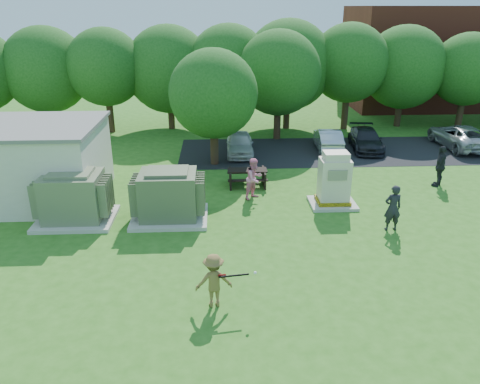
{
  "coord_description": "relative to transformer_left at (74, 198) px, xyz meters",
  "views": [
    {
      "loc": [
        -0.83,
        -12.7,
        7.95
      ],
      "look_at": [
        0.0,
        4.0,
        1.3
      ],
      "focal_mm": 35.0,
      "sensor_mm": 36.0,
      "label": 1
    }
  ],
  "objects": [
    {
      "name": "picnic_table",
      "position": [
        7.05,
        3.63,
        -0.47
      ],
      "size": [
        1.85,
        1.39,
        0.79
      ],
      "color": "black",
      "rests_on": "ground"
    },
    {
      "name": "batting_equipment",
      "position": [
        6.08,
        -6.12,
        0.11
      ],
      "size": [
        1.07,
        0.18,
        0.18
      ],
      "color": "black",
      "rests_on": "ground"
    },
    {
      "name": "car_silver_a",
      "position": [
        12.24,
        9.42,
        -0.34
      ],
      "size": [
        1.6,
        3.89,
        1.25
      ],
      "primitive_type": "imported",
      "rotation": [
        0.0,
        0.0,
        3.07
      ],
      "color": "silver",
      "rests_on": "ground"
    },
    {
      "name": "generator_cabinet",
      "position": [
        10.56,
        1.08,
        0.06
      ],
      "size": [
        1.94,
        1.59,
        2.36
      ],
      "color": "beige",
      "rests_on": "ground"
    },
    {
      "name": "ground",
      "position": [
        6.5,
        -4.5,
        -0.97
      ],
      "size": [
        120.0,
        120.0,
        0.0
      ],
      "primitive_type": "plane",
      "color": "#2D6619",
      "rests_on": "ground"
    },
    {
      "name": "tree_row",
      "position": [
        8.25,
        14.0,
        3.18
      ],
      "size": [
        41.3,
        13.3,
        7.3
      ],
      "color": "#47301E",
      "rests_on": "ground"
    },
    {
      "name": "brick_building",
      "position": [
        24.5,
        22.5,
        3.03
      ],
      "size": [
        15.0,
        8.0,
        8.0
      ],
      "primitive_type": "cube",
      "color": "maroon",
      "rests_on": "ground"
    },
    {
      "name": "person_by_generator",
      "position": [
        12.2,
        -1.43,
        -0.06
      ],
      "size": [
        0.69,
        0.48,
        1.82
      ],
      "primitive_type": "imported",
      "rotation": [
        0.0,
        0.0,
        3.21
      ],
      "color": "black",
      "rests_on": "ground"
    },
    {
      "name": "parking_strip",
      "position": [
        13.5,
        9.0,
        -0.96
      ],
      "size": [
        20.0,
        6.0,
        0.01
      ],
      "primitive_type": "cube",
      "color": "#232326",
      "rests_on": "ground"
    },
    {
      "name": "batter",
      "position": [
        5.49,
        -5.95,
        -0.16
      ],
      "size": [
        1.11,
        0.72,
        1.62
      ],
      "primitive_type": "imported",
      "rotation": [
        0.0,
        0.0,
        3.26
      ],
      "color": "brown",
      "rests_on": "ground"
    },
    {
      "name": "car_silver_b",
      "position": [
        20.25,
        9.5,
        -0.29
      ],
      "size": [
        2.42,
        4.97,
        1.36
      ],
      "primitive_type": "imported",
      "rotation": [
        0.0,
        0.0,
        3.18
      ],
      "color": "#ABABB0",
      "rests_on": "ground"
    },
    {
      "name": "person_at_picnic",
      "position": [
        7.25,
        2.01,
        -0.05
      ],
      "size": [
        1.13,
        1.12,
        1.85
      ],
      "primitive_type": "imported",
      "rotation": [
        0.0,
        0.0,
        0.75
      ],
      "color": "pink",
      "rests_on": "ground"
    },
    {
      "name": "person_walking_right",
      "position": [
        16.1,
        3.11,
        0.01
      ],
      "size": [
        1.12,
        1.18,
        1.96
      ],
      "primitive_type": "imported",
      "rotation": [
        0.0,
        0.0,
        3.99
      ],
      "color": "#232429",
      "rests_on": "ground"
    },
    {
      "name": "car_dark",
      "position": [
        14.49,
        9.34,
        -0.37
      ],
      "size": [
        2.19,
        4.33,
        1.21
      ],
      "primitive_type": "imported",
      "rotation": [
        0.0,
        0.0,
        -0.12
      ],
      "color": "black",
      "rests_on": "ground"
    },
    {
      "name": "car_white",
      "position": [
        6.95,
        8.72,
        -0.33
      ],
      "size": [
        1.59,
        3.77,
        1.27
      ],
      "primitive_type": "imported",
      "rotation": [
        0.0,
        0.0,
        -0.02
      ],
      "color": "silver",
      "rests_on": "ground"
    },
    {
      "name": "transformer_right",
      "position": [
        3.7,
        0.0,
        0.0
      ],
      "size": [
        3.0,
        2.4,
        2.07
      ],
      "color": "beige",
      "rests_on": "ground"
    },
    {
      "name": "transformer_left",
      "position": [
        0.0,
        0.0,
        0.0
      ],
      "size": [
        3.0,
        2.4,
        2.07
      ],
      "color": "beige",
      "rests_on": "ground"
    }
  ]
}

